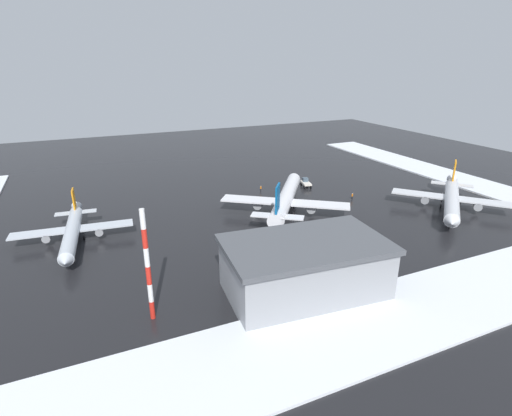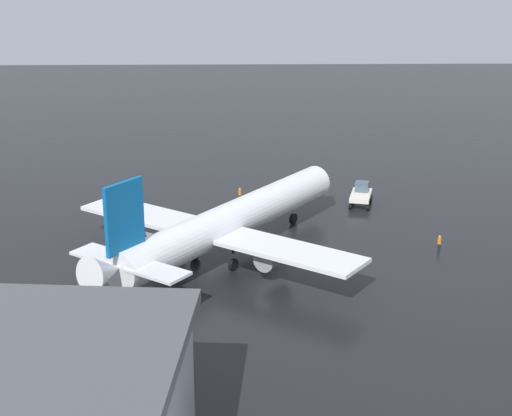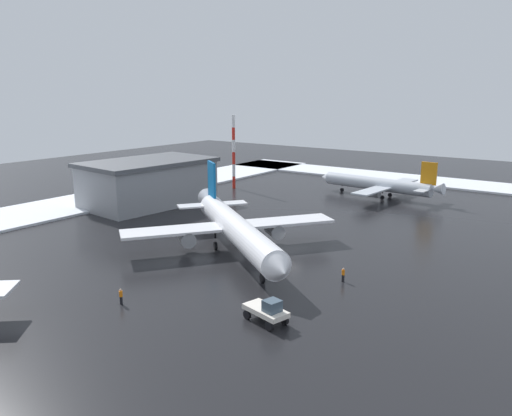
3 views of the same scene
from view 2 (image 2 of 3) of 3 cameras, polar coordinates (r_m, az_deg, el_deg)
ground_plane at (r=80.96m, az=-5.79°, el=-2.01°), size 240.00×240.00×0.00m
airplane_parked_starboard at (r=73.81m, az=-2.09°, el=-1.03°), size 27.22×31.37×10.89m
pushback_tug at (r=90.55m, az=7.65°, el=1.03°), size 3.25×5.00×2.50m
ground_crew_beside_wing at (r=78.05m, az=13.18°, el=-2.47°), size 0.36×0.36×1.71m
ground_crew_mid_apron at (r=90.69m, az=-1.18°, el=1.02°), size 0.36×0.36×1.71m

